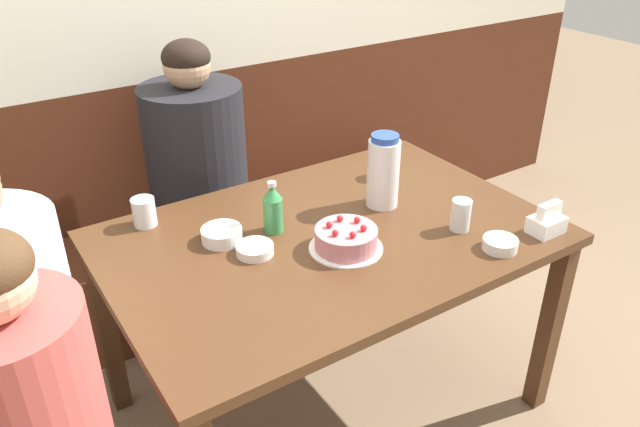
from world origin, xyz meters
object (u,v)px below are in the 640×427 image
Objects in this scene: napkin_holder at (547,222)px; person_teal_shirt at (200,192)px; water_pitcher at (383,171)px; bowl_soup_white at (222,235)px; soju_bottle at (273,208)px; person_grey_tee at (14,369)px; bowl_rice_small at (255,249)px; glass_water_tall at (461,215)px; bowl_side_dish at (500,244)px; birthday_cake at (346,239)px; glass_tumbler_short at (144,212)px; bench_seat at (228,255)px; glass_shot_small at (384,167)px.

person_teal_shirt is at bearing 123.18° from napkin_holder.
water_pitcher reaches higher than bowl_soup_white.
person_grey_tee is at bearing -176.80° from soju_bottle.
glass_water_tall is (0.62, -0.23, 0.04)m from bowl_rice_small.
person_grey_tee is (-0.65, -0.08, -0.16)m from bowl_soup_white.
bowl_side_dish is at bearing -17.71° from person_grey_tee.
water_pitcher reaches higher than birthday_cake.
bowl_side_dish is at bearing -31.19° from bowl_rice_small.
birthday_cake is at bearing -10.17° from person_grey_tee.
bowl_side_dish is at bearing 25.51° from person_teal_shirt.
bowl_rice_small is 0.66m from glass_water_tall.
glass_water_tall reaches higher than bowl_side_dish.
soju_bottle is 0.14× the size of person_grey_tee.
birthday_cake is at bearing -46.05° from glass_tumbler_short.
glass_tumbler_short is (-0.86, 0.74, 0.03)m from bowl_side_dish.
person_teal_shirt reaches higher than person_grey_tee.
water_pitcher is at bearing -22.94° from glass_tumbler_short.
birthday_cake is (-0.01, -0.94, 0.57)m from bench_seat.
person_grey_tee is at bearing -147.65° from glass_tumbler_short.
water_pitcher is 2.35× the size of napkin_holder.
water_pitcher is 1.25m from person_grey_tee.
person_teal_shirt is (0.12, 0.71, -0.14)m from bowl_rice_small.
bench_seat is 0.93m from bowl_soup_white.
bowl_soup_white is (-0.17, 0.03, -0.06)m from soju_bottle.
soju_bottle is 1.84× the size of glass_tumbler_short.
person_teal_shirt is at bearing 73.96° from bowl_soup_white.
napkin_holder is at bearing -33.77° from soju_bottle.
napkin_holder is 1.45× the size of glass_shot_small.
glass_tumbler_short is 0.08× the size of person_teal_shirt.
birthday_cake is 0.26m from soju_bottle.
water_pitcher reaches higher than glass_shot_small.
glass_shot_small is 1.39m from person_grey_tee.
glass_tumbler_short is at bearing 157.06° from water_pitcher.
person_teal_shirt is at bearing -144.65° from bench_seat.
water_pitcher is (0.27, 0.17, 0.09)m from birthday_cake.
bench_seat is 27.57× the size of glass_shot_small.
bench_seat is 19.03× the size of napkin_holder.
soju_bottle is 0.18m from bowl_soup_white.
soju_bottle reaches higher than glass_water_tall.
bowl_side_dish is at bearing -92.18° from glass_shot_small.
glass_shot_small is at bearing 17.78° from bowl_rice_small.
person_grey_tee is (-1.33, 0.27, -0.19)m from glass_water_tall.
glass_water_tall is at bearing -20.41° from bowl_rice_small.
napkin_holder is (0.32, -0.44, -0.09)m from water_pitcher.
birthday_cake is 2.12× the size of bowl_side_dish.
napkin_holder is 0.09× the size of person_teal_shirt.
bench_seat is 1.29m from person_grey_tee.
bench_seat is 20.03× the size of glass_water_tall.
bowl_soup_white is at bearing 143.62° from bowl_side_dish.
glass_shot_small is (-0.18, 0.61, -0.00)m from napkin_holder.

